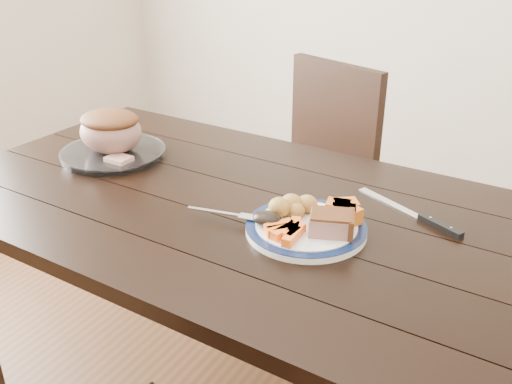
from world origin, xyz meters
The scene contains 14 objects.
dining_table centered at (0.00, 0.00, 0.66)m, with size 1.63×0.95×0.75m.
chair_far centered at (-0.11, 0.73, 0.52)m, with size 0.53×0.54×0.93m.
dinner_plate centered at (0.24, -0.06, 0.76)m, with size 0.28×0.28×0.02m, color white.
plate_rim centered at (0.24, -0.06, 0.77)m, with size 0.28×0.28×0.02m, color #0C183C.
serving_platter centered at (-0.47, 0.07, 0.76)m, with size 0.31×0.31×0.02m, color white.
pork_slice centered at (0.30, -0.06, 0.79)m, with size 0.09×0.07×0.04m, color #A87367.
roasted_potatoes centered at (0.18, -0.02, 0.79)m, with size 0.10×0.10×0.05m.
carrot_batons centered at (0.22, -0.12, 0.78)m, with size 0.09×0.11×0.02m.
pumpkin_wedges centered at (0.30, 0.01, 0.79)m, with size 0.10×0.10×0.04m.
dark_mushroom centered at (0.16, -0.10, 0.79)m, with size 0.07×0.05×0.03m, color black.
fork centered at (0.05, -0.11, 0.77)m, with size 0.18×0.05×0.00m.
roast_joint centered at (-0.47, 0.07, 0.83)m, with size 0.19×0.17×0.13m, color #A77166.
cut_slice centered at (-0.40, 0.01, 0.78)m, with size 0.07×0.06×0.02m, color tan.
carving_knife centered at (0.46, 0.13, 0.76)m, with size 0.30×0.16×0.01m.
Camera 1 is at (0.71, -1.11, 1.41)m, focal length 40.00 mm.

